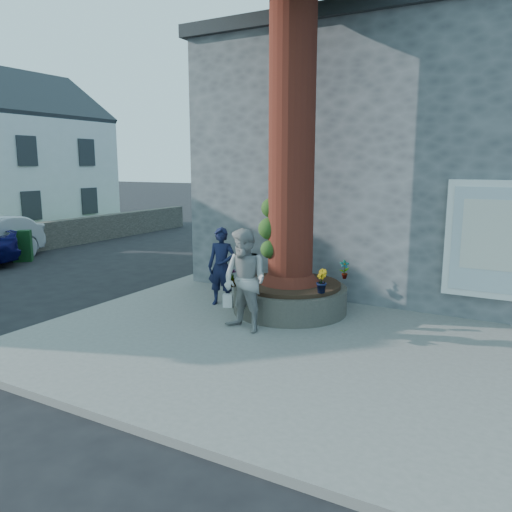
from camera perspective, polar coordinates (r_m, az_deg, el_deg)
The scene contains 14 objects.
ground at distance 9.08m, azimuth -6.26°, elevation -9.46°, with size 120.00×120.00×0.00m, color black.
pavement at distance 9.18m, azimuth 5.18°, elevation -8.81°, with size 9.00×8.00×0.12m, color slate.
yellow_line at distance 11.70m, azimuth -15.74°, elevation -5.20°, with size 0.10×30.00×0.01m, color yellow.
stone_shop at distance 14.36m, azimuth 19.42°, elevation 10.19°, with size 10.30×8.30×6.30m.
planter at distance 10.23m, azimuth 3.89°, elevation -4.71°, with size 2.30×2.30×0.60m.
cottage_far at distance 26.17m, azimuth -26.70°, elevation 10.93°, with size 7.30×7.40×8.75m.
man at distance 10.57m, azimuth -3.95°, elevation -1.21°, with size 0.60×0.40×1.66m, color #121632.
woman at distance 8.88m, azimuth -1.29°, elevation -2.82°, with size 0.90×0.70×1.85m, color #9B9794.
shopping_bag at distance 10.53m, azimuth -3.24°, elevation -5.12°, with size 0.20×0.12×0.28m, color white.
a_board_sign at distance 17.63m, azimuth -25.14°, elevation 1.05°, with size 0.55×0.36×1.00m, color black.
plant_a at distance 10.57m, azimuth 10.07°, elevation -1.53°, with size 0.21×0.14×0.39m, color gray.
plant_b at distance 9.36m, azimuth 7.45°, elevation -2.85°, with size 0.24×0.24×0.44m, color gray.
plant_c at distance 9.77m, azimuth -2.72°, elevation -2.46°, with size 0.20×0.20×0.36m, color gray.
plant_d at distance 11.07m, azimuth 3.53°, elevation -1.04°, with size 0.29×0.26×0.32m, color gray.
Camera 1 is at (4.96, -6.95, 3.09)m, focal length 35.00 mm.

